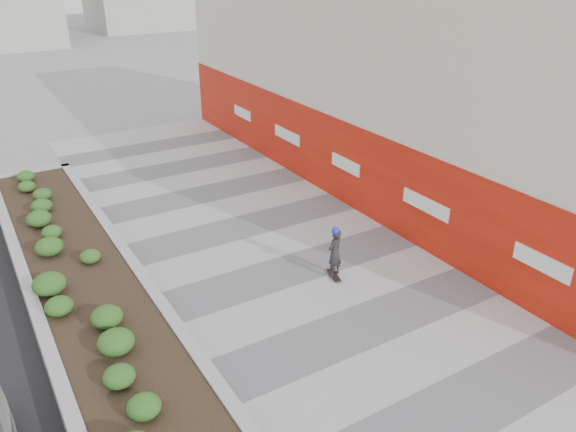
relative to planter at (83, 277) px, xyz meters
name	(u,v)px	position (x,y,z in m)	size (l,w,h in m)	color
ground	(414,368)	(5.50, -7.00, -0.42)	(160.00, 160.00, 0.00)	gray
walkway	(335,302)	(5.50, -4.00, -0.41)	(8.00, 36.00, 0.01)	#A8A8AD
building	(399,79)	(12.48, 1.98, 3.56)	(6.04, 24.08, 8.00)	beige
planter	(83,277)	(0.00, 0.00, 0.00)	(3.00, 18.00, 0.90)	#9E9EA0
manhole_cover	(351,296)	(6.00, -4.00, -0.42)	(0.44, 0.44, 0.01)	#595654
skateboarder	(335,252)	(6.18, -2.96, 0.38)	(0.61, 0.75, 1.58)	beige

